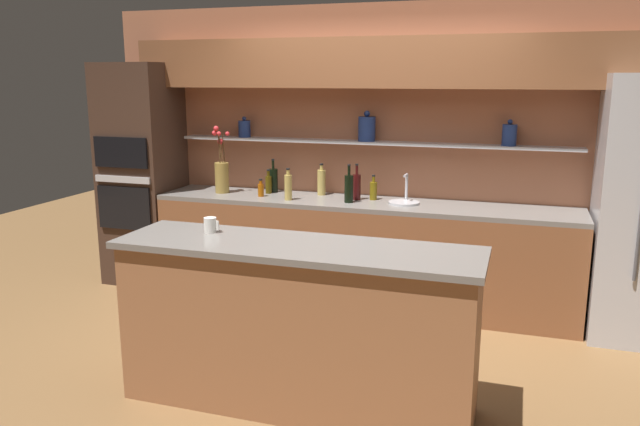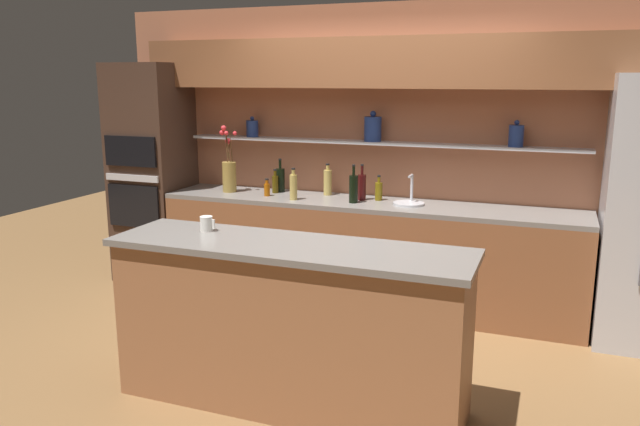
{
  "view_description": "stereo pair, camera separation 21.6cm",
  "coord_description": "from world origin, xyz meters",
  "px_view_note": "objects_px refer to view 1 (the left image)",
  "views": [
    {
      "loc": [
        1.22,
        -3.9,
        1.98
      ],
      "look_at": [
        -0.16,
        0.32,
        1.0
      ],
      "focal_mm": 35.0,
      "sensor_mm": 36.0,
      "label": 1
    },
    {
      "loc": [
        1.43,
        -3.83,
        1.98
      ],
      "look_at": [
        -0.16,
        0.32,
        1.0
      ],
      "focal_mm": 35.0,
      "sensor_mm": 36.0,
      "label": 2
    }
  ],
  "objects_px": {
    "flower_vase": "(222,173)",
    "bottle_wine_6": "(273,180)",
    "bottle_wine_2": "(357,186)",
    "bottle_oil_4": "(269,184)",
    "oven_tower": "(142,174)",
    "bottle_oil_0": "(374,190)",
    "bottle_wine_5": "(349,188)",
    "sink_fixture": "(404,201)",
    "bottle_spirit_7": "(321,182)",
    "bottle_sauce_3": "(261,189)",
    "coffee_mug": "(210,225)",
    "bottle_spirit_1": "(288,187)"
  },
  "relations": [
    {
      "from": "bottle_wine_6",
      "to": "bottle_sauce_3",
      "type": "bearing_deg",
      "value": -94.92
    },
    {
      "from": "coffee_mug",
      "to": "sink_fixture",
      "type": "bearing_deg",
      "value": 62.83
    },
    {
      "from": "flower_vase",
      "to": "bottle_sauce_3",
      "type": "xyz_separation_m",
      "value": [
        0.42,
        -0.06,
        -0.12
      ]
    },
    {
      "from": "sink_fixture",
      "to": "bottle_wine_2",
      "type": "bearing_deg",
      "value": 173.75
    },
    {
      "from": "bottle_oil_0",
      "to": "bottle_spirit_7",
      "type": "height_order",
      "value": "bottle_spirit_7"
    },
    {
      "from": "flower_vase",
      "to": "bottle_wine_2",
      "type": "xyz_separation_m",
      "value": [
        1.28,
        0.06,
        -0.06
      ]
    },
    {
      "from": "bottle_wine_2",
      "to": "bottle_wine_5",
      "type": "height_order",
      "value": "bottle_wine_5"
    },
    {
      "from": "sink_fixture",
      "to": "bottle_spirit_1",
      "type": "relative_size",
      "value": 0.93
    },
    {
      "from": "sink_fixture",
      "to": "bottle_spirit_7",
      "type": "height_order",
      "value": "bottle_spirit_7"
    },
    {
      "from": "bottle_oil_4",
      "to": "bottle_wine_5",
      "type": "relative_size",
      "value": 0.68
    },
    {
      "from": "flower_vase",
      "to": "bottle_oil_4",
      "type": "bearing_deg",
      "value": 13.29
    },
    {
      "from": "bottle_wine_6",
      "to": "bottle_oil_0",
      "type": "bearing_deg",
      "value": -4.69
    },
    {
      "from": "bottle_spirit_1",
      "to": "bottle_wine_5",
      "type": "distance_m",
      "value": 0.53
    },
    {
      "from": "flower_vase",
      "to": "bottle_wine_6",
      "type": "relative_size",
      "value": 2.0
    },
    {
      "from": "bottle_sauce_3",
      "to": "coffee_mug",
      "type": "height_order",
      "value": "coffee_mug"
    },
    {
      "from": "bottle_oil_4",
      "to": "bottle_spirit_7",
      "type": "bearing_deg",
      "value": 9.26
    },
    {
      "from": "flower_vase",
      "to": "bottle_oil_0",
      "type": "height_order",
      "value": "flower_vase"
    },
    {
      "from": "bottle_wine_6",
      "to": "bottle_spirit_1",
      "type": "bearing_deg",
      "value": -49.8
    },
    {
      "from": "bottle_oil_0",
      "to": "bottle_wine_2",
      "type": "relative_size",
      "value": 0.69
    },
    {
      "from": "bottle_spirit_1",
      "to": "bottle_oil_4",
      "type": "height_order",
      "value": "bottle_spirit_1"
    },
    {
      "from": "flower_vase",
      "to": "oven_tower",
      "type": "bearing_deg",
      "value": -179.93
    },
    {
      "from": "bottle_oil_0",
      "to": "bottle_wine_6",
      "type": "xyz_separation_m",
      "value": [
        -0.98,
        0.08,
        0.03
      ]
    },
    {
      "from": "oven_tower",
      "to": "bottle_sauce_3",
      "type": "relative_size",
      "value": 13.15
    },
    {
      "from": "bottle_oil_4",
      "to": "bottle_wine_5",
      "type": "height_order",
      "value": "bottle_wine_5"
    },
    {
      "from": "oven_tower",
      "to": "flower_vase",
      "type": "height_order",
      "value": "oven_tower"
    },
    {
      "from": "oven_tower",
      "to": "bottle_spirit_7",
      "type": "distance_m",
      "value": 1.78
    },
    {
      "from": "bottle_oil_0",
      "to": "bottle_spirit_7",
      "type": "distance_m",
      "value": 0.51
    },
    {
      "from": "bottle_spirit_1",
      "to": "bottle_wine_5",
      "type": "height_order",
      "value": "bottle_wine_5"
    },
    {
      "from": "flower_vase",
      "to": "bottle_wine_2",
      "type": "distance_m",
      "value": 1.28
    },
    {
      "from": "flower_vase",
      "to": "coffee_mug",
      "type": "distance_m",
      "value": 1.92
    },
    {
      "from": "bottle_oil_4",
      "to": "flower_vase",
      "type": "bearing_deg",
      "value": -166.71
    },
    {
      "from": "flower_vase",
      "to": "sink_fixture",
      "type": "height_order",
      "value": "flower_vase"
    },
    {
      "from": "bottle_wine_6",
      "to": "coffee_mug",
      "type": "distance_m",
      "value": 1.96
    },
    {
      "from": "oven_tower",
      "to": "bottle_oil_4",
      "type": "xyz_separation_m",
      "value": [
        1.28,
        0.1,
        -0.04
      ]
    },
    {
      "from": "sink_fixture",
      "to": "bottle_wine_5",
      "type": "bearing_deg",
      "value": -168.76
    },
    {
      "from": "bottle_spirit_1",
      "to": "bottle_oil_4",
      "type": "xyz_separation_m",
      "value": [
        -0.29,
        0.24,
        -0.03
      ]
    },
    {
      "from": "oven_tower",
      "to": "bottle_wine_6",
      "type": "xyz_separation_m",
      "value": [
        1.29,
        0.18,
        -0.02
      ]
    },
    {
      "from": "coffee_mug",
      "to": "bottle_wine_5",
      "type": "bearing_deg",
      "value": 75.25
    },
    {
      "from": "oven_tower",
      "to": "coffee_mug",
      "type": "xyz_separation_m",
      "value": [
        1.66,
        -1.74,
        0.02
      ]
    },
    {
      "from": "bottle_wine_5",
      "to": "bottle_oil_4",
      "type": "bearing_deg",
      "value": 167.56
    },
    {
      "from": "bottle_spirit_1",
      "to": "bottle_wine_6",
      "type": "height_order",
      "value": "bottle_wine_6"
    },
    {
      "from": "bottle_wine_2",
      "to": "bottle_oil_4",
      "type": "distance_m",
      "value": 0.85
    },
    {
      "from": "sink_fixture",
      "to": "bottle_sauce_3",
      "type": "xyz_separation_m",
      "value": [
        -1.29,
        -0.08,
        0.04
      ]
    },
    {
      "from": "sink_fixture",
      "to": "bottle_oil_4",
      "type": "bearing_deg",
      "value": 176.05
    },
    {
      "from": "bottle_oil_0",
      "to": "bottle_spirit_1",
      "type": "relative_size",
      "value": 0.79
    },
    {
      "from": "oven_tower",
      "to": "flower_vase",
      "type": "relative_size",
      "value": 3.39
    },
    {
      "from": "bottle_sauce_3",
      "to": "bottle_wine_6",
      "type": "height_order",
      "value": "bottle_wine_6"
    },
    {
      "from": "flower_vase",
      "to": "bottle_oil_4",
      "type": "height_order",
      "value": "flower_vase"
    },
    {
      "from": "bottle_spirit_7",
      "to": "coffee_mug",
      "type": "distance_m",
      "value": 1.93
    },
    {
      "from": "oven_tower",
      "to": "bottle_wine_6",
      "type": "bearing_deg",
      "value": 8.03
    }
  ]
}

